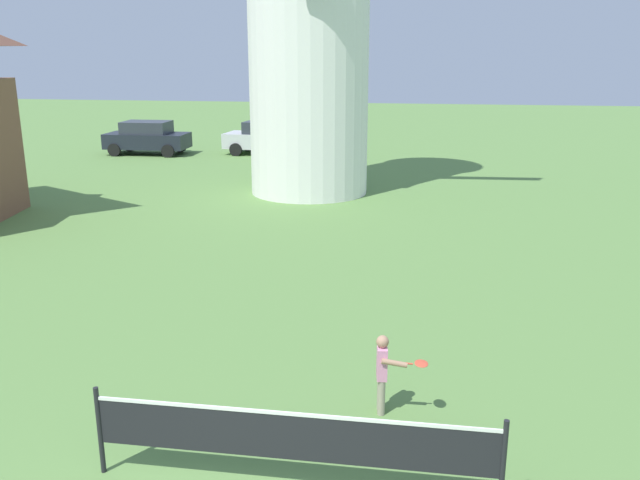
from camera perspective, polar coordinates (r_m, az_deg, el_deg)
The scene contains 4 objects.
tennis_net at distance 7.66m, azimuth -2.40°, elevation -16.48°, with size 4.60×0.06×1.10m.
player_far at distance 9.20m, azimuth 5.47°, elevation -10.94°, with size 0.71×0.41×1.13m.
parked_car_black at distance 33.16m, azimuth -14.54°, elevation 8.49°, with size 3.88×1.93×1.56m.
parked_car_silver at distance 32.10m, azimuth -4.12°, elevation 8.73°, with size 4.60×2.22×1.56m.
Camera 1 is at (1.63, -4.16, 4.78)m, focal length 37.47 mm.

